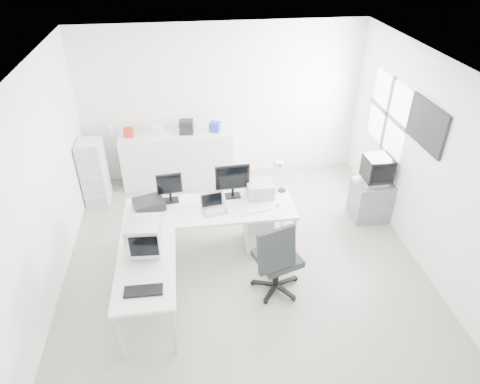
{
  "coord_description": "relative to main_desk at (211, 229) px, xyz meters",
  "views": [
    {
      "loc": [
        -0.67,
        -4.72,
        4.22
      ],
      "look_at": [
        0.0,
        0.2,
        1.0
      ],
      "focal_mm": 32.0,
      "sensor_mm": 36.0,
      "label": 1
    }
  ],
  "objects": [
    {
      "name": "floor",
      "position": [
        0.42,
        -0.23,
        -0.38
      ],
      "size": [
        5.0,
        5.0,
        0.01
      ],
      "primitive_type": "cube",
      "color": "beige",
      "rests_on": "ground"
    },
    {
      "name": "ceiling",
      "position": [
        0.42,
        -0.23,
        2.42
      ],
      "size": [
        5.0,
        5.0,
        0.01
      ],
      "primitive_type": "cube",
      "color": "white",
      "rests_on": "back_wall"
    },
    {
      "name": "back_wall",
      "position": [
        0.42,
        2.27,
        1.02
      ],
      "size": [
        5.0,
        0.02,
        2.8
      ],
      "primitive_type": "cube",
      "color": "white",
      "rests_on": "floor"
    },
    {
      "name": "left_wall",
      "position": [
        -2.08,
        -0.23,
        1.02
      ],
      "size": [
        0.02,
        5.0,
        2.8
      ],
      "primitive_type": "cube",
      "color": "white",
      "rests_on": "floor"
    },
    {
      "name": "right_wall",
      "position": [
        2.92,
        -0.23,
        1.02
      ],
      "size": [
        0.02,
        5.0,
        2.8
      ],
      "primitive_type": "cube",
      "color": "white",
      "rests_on": "floor"
    },
    {
      "name": "window",
      "position": [
        2.9,
        0.97,
        1.23
      ],
      "size": [
        0.02,
        1.2,
        1.1
      ],
      "primitive_type": null,
      "color": "white",
      "rests_on": "right_wall"
    },
    {
      "name": "wall_picture",
      "position": [
        2.89,
        -0.13,
        1.52
      ],
      "size": [
        0.04,
        0.9,
        0.6
      ],
      "primitive_type": null,
      "color": "black",
      "rests_on": "right_wall"
    },
    {
      "name": "main_desk",
      "position": [
        0.0,
        0.0,
        0.0
      ],
      "size": [
        2.4,
        0.8,
        0.75
      ],
      "primitive_type": null,
      "color": "white",
      "rests_on": "floor"
    },
    {
      "name": "side_desk",
      "position": [
        -0.85,
        -1.1,
        0.0
      ],
      "size": [
        0.7,
        1.4,
        0.75
      ],
      "primitive_type": null,
      "color": "white",
      "rests_on": "floor"
    },
    {
      "name": "drawer_pedestal",
      "position": [
        0.7,
        0.05,
        -0.08
      ],
      "size": [
        0.4,
        0.5,
        0.6
      ],
      "primitive_type": "cube",
      "color": "white",
      "rests_on": "floor"
    },
    {
      "name": "inkjet_printer",
      "position": [
        -0.85,
        0.1,
        0.45
      ],
      "size": [
        0.49,
        0.43,
        0.14
      ],
      "primitive_type": "cube",
      "rotation": [
        0.0,
        0.0,
        0.33
      ],
      "color": "black",
      "rests_on": "main_desk"
    },
    {
      "name": "lcd_monitor_small",
      "position": [
        -0.55,
        0.25,
        0.6
      ],
      "size": [
        0.38,
        0.24,
        0.45
      ],
      "primitive_type": null,
      "rotation": [
        0.0,
        0.0,
        0.11
      ],
      "color": "black",
      "rests_on": "main_desk"
    },
    {
      "name": "lcd_monitor_large",
      "position": [
        0.35,
        0.25,
        0.63
      ],
      "size": [
        0.5,
        0.22,
        0.52
      ],
      "primitive_type": null,
      "rotation": [
        0.0,
        0.0,
        0.04
      ],
      "color": "black",
      "rests_on": "main_desk"
    },
    {
      "name": "laptop",
      "position": [
        0.05,
        -0.1,
        0.48
      ],
      "size": [
        0.37,
        0.37,
        0.21
      ],
      "primitive_type": null,
      "rotation": [
        0.0,
        0.0,
        0.18
      ],
      "color": "#B7B7BA",
      "rests_on": "main_desk"
    },
    {
      "name": "white_keyboard",
      "position": [
        0.65,
        -0.15,
        0.38
      ],
      "size": [
        0.43,
        0.22,
        0.02
      ],
      "primitive_type": "cube",
      "rotation": [
        0.0,
        0.0,
        0.25
      ],
      "color": "white",
      "rests_on": "main_desk"
    },
    {
      "name": "white_mouse",
      "position": [
        0.95,
        -0.1,
        0.41
      ],
      "size": [
        0.06,
        0.06,
        0.06
      ],
      "primitive_type": "sphere",
      "color": "white",
      "rests_on": "main_desk"
    },
    {
      "name": "laser_printer",
      "position": [
        0.75,
        0.22,
        0.49
      ],
      "size": [
        0.39,
        0.33,
        0.22
      ],
      "primitive_type": "cube",
      "rotation": [
        0.0,
        0.0,
        -0.0
      ],
      "color": "#ACACAC",
      "rests_on": "main_desk"
    },
    {
      "name": "desk_lamp",
      "position": [
        1.1,
        0.3,
        0.59
      ],
      "size": [
        0.17,
        0.17,
        0.44
      ],
      "primitive_type": null,
      "rotation": [
        0.0,
        0.0,
        -0.21
      ],
      "color": "silver",
      "rests_on": "main_desk"
    },
    {
      "name": "crt_monitor",
      "position": [
        -0.85,
        -0.85,
        0.6
      ],
      "size": [
        0.41,
        0.41,
        0.44
      ],
      "primitive_type": null,
      "rotation": [
        0.0,
        0.0,
        -0.06
      ],
      "color": "#B7B7BA",
      "rests_on": "side_desk"
    },
    {
      "name": "black_keyboard",
      "position": [
        -0.85,
        -1.5,
        0.39
      ],
      "size": [
        0.43,
        0.18,
        0.03
      ],
      "primitive_type": "cube",
      "rotation": [
        0.0,
        0.0,
        -0.02
      ],
      "color": "black",
      "rests_on": "side_desk"
    },
    {
      "name": "office_chair",
      "position": [
        0.78,
        -0.92,
        0.21
      ],
      "size": [
        0.84,
        0.84,
        1.16
      ],
      "primitive_type": null,
      "rotation": [
        0.0,
        0.0,
        0.31
      ],
      "color": "#282B2D",
      "rests_on": "floor"
    },
    {
      "name": "tv_cabinet",
      "position": [
        2.64,
        0.46,
        -0.05
      ],
      "size": [
        0.6,
        0.49,
        0.66
      ],
      "primitive_type": "cube",
      "color": "slate",
      "rests_on": "floor"
    },
    {
      "name": "crt_tv",
      "position": [
        2.64,
        0.46,
        0.51
      ],
      "size": [
        0.5,
        0.48,
        0.45
      ],
      "primitive_type": null,
      "color": "black",
      "rests_on": "tv_cabinet"
    },
    {
      "name": "sideboard",
      "position": [
        -0.45,
        2.01,
        0.12
      ],
      "size": [
        1.98,
        0.5,
        0.99
      ],
      "primitive_type": "cube",
      "color": "white",
      "rests_on": "floor"
    },
    {
      "name": "clutter_box_a",
      "position": [
        -1.25,
        2.01,
        0.69
      ],
      "size": [
        0.16,
        0.15,
        0.15
      ],
      "primitive_type": "cube",
      "rotation": [
        0.0,
        0.0,
        -0.07
      ],
      "color": "red",
      "rests_on": "sideboard"
    },
    {
      "name": "clutter_box_b",
      "position": [
        -0.75,
        2.01,
        0.69
      ],
      "size": [
        0.19,
        0.17,
        0.16
      ],
      "primitive_type": "cube",
      "rotation": [
        0.0,
        0.0,
        -0.26
      ],
      "color": "white",
      "rests_on": "sideboard"
    },
    {
      "name": "clutter_box_c",
      "position": [
        -0.25,
        2.01,
        0.73
      ],
      "size": [
        0.26,
        0.24,
        0.23
      ],
      "primitive_type": "cube",
      "rotation": [
        0.0,
        0.0,
        -0.1
      ],
      "color": "black",
      "rests_on": "sideboard"
    },
    {
      "name": "clutter_box_d",
      "position": [
        0.25,
        2.01,
        0.7
      ],
      "size": [
        0.22,
        0.21,
        0.17
      ],
      "primitive_type": "cube",
      "rotation": [
        0.0,
        0.0,
        -0.39
      ],
      "color": "#16429D",
      "rests_on": "sideboard"
    },
    {
      "name": "clutter_bottle",
      "position": [
        -1.55,
        2.05,
        0.73
      ],
      "size": [
        0.07,
        0.07,
        0.22
      ],
      "primitive_type": "cylinder",
      "color": "white",
      "rests_on": "sideboard"
    },
    {
      "name": "filing_cabinet",
      "position": [
        -1.86,
        1.59,
        0.18
      ],
      "size": [
        0.39,
        0.47,
        1.12
      ],
      "primitive_type": "cube",
      "color": "white",
      "rests_on": "floor"
    }
  ]
}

